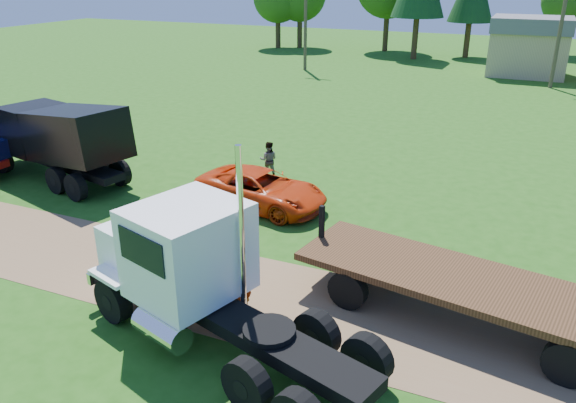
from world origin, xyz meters
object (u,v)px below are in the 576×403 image
at_px(flatbed_trailer, 463,288).
at_px(spectator_a, 242,286).
at_px(black_dump_truck, 58,137).
at_px(orange_pickup, 261,189).
at_px(white_semi_tractor, 191,270).

xyz_separation_m(flatbed_trailer, spectator_a, (-5.31, -1.95, -0.16)).
bearing_deg(spectator_a, black_dump_truck, 98.72).
xyz_separation_m(black_dump_truck, orange_pickup, (9.09, 0.70, -1.19)).
bearing_deg(orange_pickup, flatbed_trailer, -112.12).
relative_size(orange_pickup, spectator_a, 3.29).
bearing_deg(orange_pickup, white_semi_tractor, -158.10).
xyz_separation_m(orange_pickup, flatbed_trailer, (7.97, -4.62, 0.23)).
distance_m(white_semi_tractor, black_dump_truck, 13.03).
height_order(orange_pickup, spectator_a, spectator_a).
distance_m(black_dump_truck, spectator_a, 13.18).
relative_size(white_semi_tractor, spectator_a, 5.33).
bearing_deg(spectator_a, white_semi_tractor, -178.68).
relative_size(black_dump_truck, flatbed_trailer, 0.91).
height_order(white_semi_tractor, spectator_a, white_semi_tractor).
height_order(orange_pickup, flatbed_trailer, flatbed_trailer).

